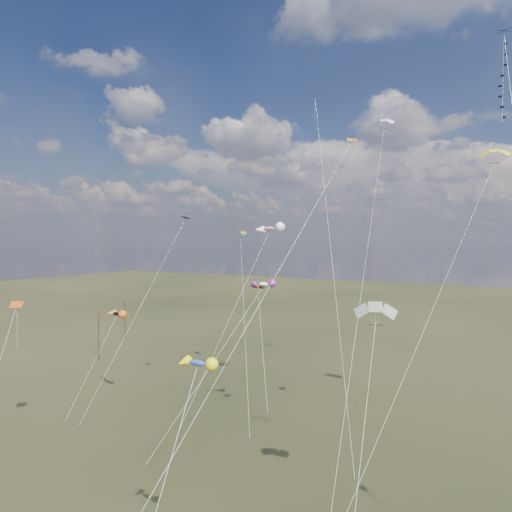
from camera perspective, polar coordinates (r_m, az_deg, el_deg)
The scene contains 16 objects.
utility_pole_near at distance 84.40m, azimuth -19.06°, elevation -9.44°, with size 1.40×0.20×8.00m.
utility_pole_far at distance 99.54m, azimuth -16.05°, elevation -7.66°, with size 1.40×0.20×8.00m.
diamond_black_high at distance 38.29m, azimuth 28.75°, elevation 17.17°, with size 4.34×22.76×36.19m.
diamond_navy_tall at distance 61.36m, azimuth 7.69°, elevation 14.84°, with size 12.32×20.13×40.15m.
diamond_black_mid at distance 55.94m, azimuth -11.86°, elevation -1.33°, with size 6.78×11.91×23.65m.
diamond_red_low at distance 51.29m, azimuth -27.91°, elevation -8.30°, with size 6.44×9.78×14.62m.
diamond_orange_center at distance 31.64m, azimuth 3.33°, elevation -0.86°, with size 8.29×22.61×28.94m.
parafoil_yellow at distance 51.45m, azimuth 27.64°, elevation 11.47°, with size 10.22×20.04×30.17m.
parafoil_blue_white at distance 63.85m, azimuth 15.70°, elevation 15.82°, with size 5.06×30.79×36.93m.
parafoil_striped at distance 32.14m, azimuth 14.71°, elevation -6.24°, with size 3.03×12.12×16.91m.
parafoil_tricolor at distance 65.10m, azimuth -1.93°, elevation 2.85°, with size 11.59×16.22×22.36m.
novelty_black_orange at distance 60.59m, azimuth -17.04°, elevation -6.93°, with size 3.42×8.57×11.98m.
novelty_orange_black at distance 64.92m, azimuth 0.22°, elevation -3.91°, with size 7.87×10.13×14.54m.
novelty_white_purple at distance 49.14m, azimuth 0.88°, elevation -3.62°, with size 6.84×13.42×16.47m.
novelty_redwhite_stripe at distance 58.25m, azimuth 1.65°, elevation 3.39°, with size 5.40×16.06×22.90m.
novelty_blue_yellow at distance 25.88m, azimuth -7.42°, elevation -13.32°, with size 2.24×9.19×14.41m.
Camera 1 is at (24.09, -24.68, 20.77)m, focal length 32.00 mm.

